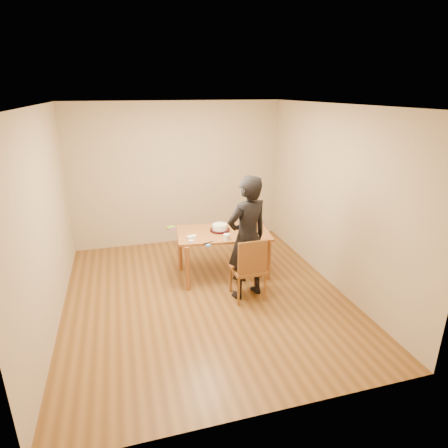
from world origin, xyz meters
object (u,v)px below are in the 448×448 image
object	(u,v)px
dining_chair	(248,269)
cake_plate	(220,230)
cake	(220,227)
person	(247,238)
dining_table	(223,233)

from	to	relation	value
dining_chair	cake_plate	xyz separation A→B (m)	(-0.18, 0.84, 0.31)
dining_chair	cake	size ratio (longest dim) A/B	1.90
cake_plate	person	size ratio (longest dim) A/B	0.18
dining_table	dining_chair	world-z (taller)	dining_table
dining_chair	cake_plate	bearing A→B (deg)	101.76
cake	person	size ratio (longest dim) A/B	0.13
dining_table	person	distance (m)	0.77
dining_chair	cake_plate	world-z (taller)	cake_plate
dining_table	dining_chair	distance (m)	0.84
person	cake	bearing A→B (deg)	-94.43
cake	person	world-z (taller)	person
dining_table	cake	world-z (taller)	cake
dining_table	cake	size ratio (longest dim) A/B	6.00
dining_table	dining_chair	xyz separation A→B (m)	(0.15, -0.78, -0.28)
dining_table	person	world-z (taller)	person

